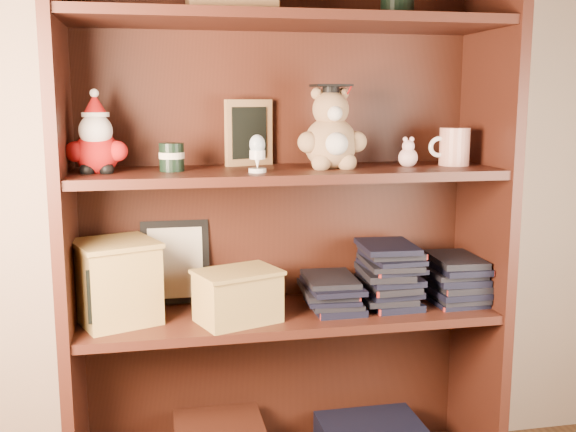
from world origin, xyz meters
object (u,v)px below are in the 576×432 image
Objects in this scene: bookcase at (284,227)px; grad_teddy_bear at (331,136)px; treats_box at (116,281)px; teacher_mug at (454,147)px.

bookcase reaches higher than grad_teddy_bear.
bookcase is 6.17× the size of treats_box.
bookcase is at bearing 174.01° from teacher_mug.
grad_teddy_bear reaches higher than teacher_mug.
bookcase is 13.30× the size of teacher_mug.
teacher_mug is at bearing 1.12° from grad_teddy_bear.
grad_teddy_bear is 0.36m from teacher_mug.
treats_box is at bearing -173.63° from bookcase.
grad_teddy_bear is (0.12, -0.06, 0.26)m from bookcase.
teacher_mug is at bearing -5.99° from bookcase.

